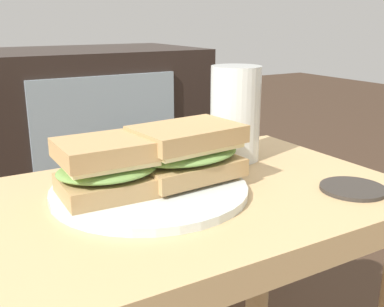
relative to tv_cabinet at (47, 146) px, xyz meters
The scene contains 8 objects.
side_table 0.95m from the tv_cabinet, 92.78° to the right, with size 0.56×0.36×0.46m.
tv_cabinet is the anchor object (origin of this frame).
plate 0.95m from the tv_cabinet, 95.13° to the right, with size 0.24×0.24×0.01m, color silver.
sandwich_front 0.96m from the tv_cabinet, 98.36° to the right, with size 0.12×0.10×0.07m.
sandwich_back 0.95m from the tv_cabinet, 91.88° to the right, with size 0.15×0.11×0.07m.
beer_glass 0.90m from the tv_cabinet, 83.79° to the right, with size 0.08×0.08×0.14m.
coaster 1.07m from the tv_cabinet, 82.24° to the right, with size 0.08×0.08×0.01m, color #332D28.
paper_bag 0.59m from the tv_cabinet, 62.13° to the right, with size 0.24×0.19×0.36m.
Camera 1 is at (-0.26, -0.47, 0.67)m, focal length 43.04 mm.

